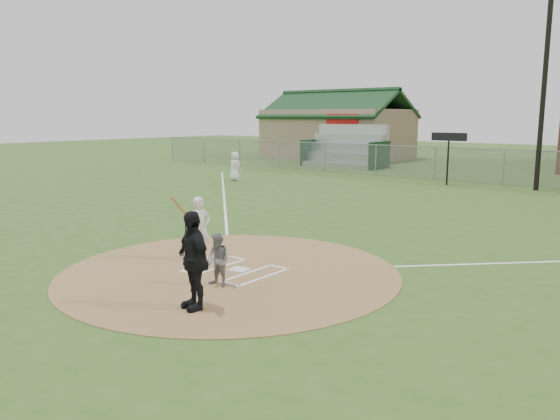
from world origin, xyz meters
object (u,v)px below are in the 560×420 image
Objects in this scene: ondeck_player at (235,166)px; catcher at (218,260)px; home_plate at (239,270)px; umpire at (193,260)px; batter_at_plate at (200,228)px.

catcher is at bearing 132.49° from ondeck_player.
ondeck_player is (-13.35, 14.08, 0.83)m from home_plate.
catcher is 1.54m from umpire.
batter_at_plate is (11.85, -13.96, 0.02)m from ondeck_player.
batter_at_plate is (-1.51, 0.12, 0.84)m from home_plate.
batter_at_plate is at bearing 130.64° from ondeck_player.
umpire reaches higher than home_plate.
ondeck_player is at bearing 130.31° from batter_at_plate.
catcher is 2.44m from batter_at_plate.
home_plate is 0.25× the size of batter_at_plate.
ondeck_player reaches higher than home_plate.
umpire is at bearing -45.32° from batter_at_plate.
batter_at_plate is at bearing 151.69° from umpire.
batter_at_plate is (-2.67, 2.70, -0.14)m from umpire.
umpire is 1.12× the size of batter_at_plate.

